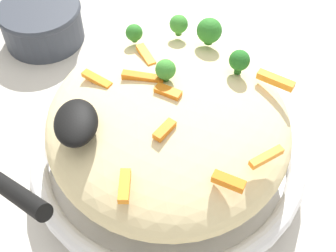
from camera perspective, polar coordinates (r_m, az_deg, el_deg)
The scene contains 19 objects.
ground_plane at distance 0.53m, azimuth -0.00°, elevation -5.15°, with size 2.40×2.40×0.00m, color beige.
serving_bowl at distance 0.51m, azimuth -0.00°, elevation -3.58°, with size 0.31×0.31×0.05m.
pasta_mound at distance 0.46m, azimuth -0.00°, elevation 0.62°, with size 0.27×0.25×0.08m, color beige.
carrot_piece_0 at distance 0.43m, azimuth -0.08°, elevation 3.87°, with size 0.03×0.01×0.01m, color orange.
carrot_piece_1 at distance 0.45m, azimuth -3.23°, elevation 6.19°, with size 0.04×0.01×0.01m, color orange.
carrot_piece_2 at distance 0.40m, azimuth -0.44°, elevation -0.50°, with size 0.02×0.01×0.01m, color orange.
carrot_piece_3 at distance 0.48m, azimuth -2.84°, elevation 9.00°, with size 0.03×0.01×0.01m, color orange.
carrot_piece_4 at distance 0.46m, azimuth -9.07°, elevation 5.88°, with size 0.04×0.01×0.01m, color orange.
carrot_piece_5 at distance 0.37m, azimuth -5.58°, elevation -7.62°, with size 0.03×0.01×0.01m, color orange.
carrot_piece_6 at distance 0.46m, azimuth 13.58°, elevation 5.71°, with size 0.04×0.01×0.01m, color orange.
carrot_piece_7 at distance 0.40m, azimuth 12.45°, elevation -3.89°, with size 0.03×0.01×0.01m, color orange.
carrot_piece_8 at distance 0.38m, azimuth 7.74°, elevation -7.03°, with size 0.03×0.01×0.01m, color orange.
broccoli_floret_0 at distance 0.46m, azimuth 9.10°, elevation 8.23°, with size 0.02×0.02×0.03m.
broccoli_floret_1 at distance 0.44m, azimuth 0.14°, elevation 7.23°, with size 0.02×0.02×0.03m.
broccoli_floret_2 at distance 0.49m, azimuth 5.29°, elevation 12.00°, with size 0.03×0.03×0.03m.
broccoli_floret_3 at distance 0.50m, azimuth 1.38°, elevation 12.85°, with size 0.02×0.02×0.02m.
broccoli_floret_4 at distance 0.50m, azimuth -4.35°, elevation 11.78°, with size 0.02×0.02×0.02m.
serving_spoon at distance 0.39m, azimuth -16.24°, elevation -1.46°, with size 0.16×0.16×0.09m.
companion_bowl at distance 0.69m, azimuth -15.85°, elevation 12.71°, with size 0.12×0.12×0.06m.
Camera 1 is at (0.30, -0.04, 0.44)m, focal length 47.72 mm.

